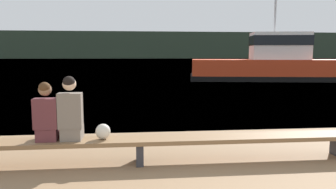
# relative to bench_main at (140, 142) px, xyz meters

# --- Properties ---
(water_surface) EXTENTS (240.00, 240.00, 0.00)m
(water_surface) POSITION_rel_bench_main_xyz_m (0.68, 122.15, -0.35)
(water_surface) COLOR #5684A3
(water_surface) RESTS_ON ground
(far_shoreline) EXTENTS (600.00, 12.00, 9.91)m
(far_shoreline) POSITION_rel_bench_main_xyz_m (0.68, 122.58, 4.60)
(far_shoreline) COLOR #2D3D2D
(far_shoreline) RESTS_ON ground
(bench_main) EXTENTS (7.70, 0.50, 0.42)m
(bench_main) POSITION_rel_bench_main_xyz_m (0.00, 0.00, 0.00)
(bench_main) COLOR brown
(bench_main) RESTS_ON ground
(person_left) EXTENTS (0.37, 0.40, 0.95)m
(person_left) POSITION_rel_bench_main_xyz_m (-1.48, 0.01, 0.48)
(person_left) COLOR #56282D
(person_left) RESTS_ON bench_main
(person_right) EXTENTS (0.37, 0.41, 1.05)m
(person_right) POSITION_rel_bench_main_xyz_m (-1.10, 0.01, 0.53)
(person_right) COLOR #70665B
(person_right) RESTS_ON bench_main
(shopping_bag) EXTENTS (0.24, 0.20, 0.26)m
(shopping_bag) POSITION_rel_bench_main_xyz_m (-0.60, 0.01, 0.20)
(shopping_bag) COLOR beige
(shopping_bag) RESTS_ON bench_main
(tugboat_red) EXTENTS (11.36, 5.08, 6.05)m
(tugboat_red) POSITION_rel_bench_main_xyz_m (9.35, 16.32, 0.67)
(tugboat_red) COLOR red
(tugboat_red) RESTS_ON water_surface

